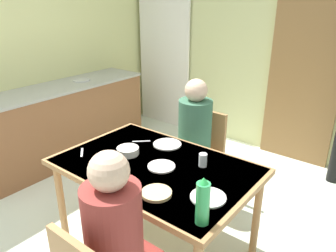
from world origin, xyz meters
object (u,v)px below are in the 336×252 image
object	(u,v)px
kitchen_counter	(64,121)
dining_table	(155,173)
person_far_diner	(194,127)
serving_bowl_center	(128,151)
water_bottle_green_near	(203,202)
chair_far_diner	(201,150)
person_near_diner	(115,228)

from	to	relation	value
kitchen_counter	dining_table	world-z (taller)	kitchen_counter
dining_table	person_far_diner	distance (m)	0.71
serving_bowl_center	water_bottle_green_near	bearing A→B (deg)	-20.55
kitchen_counter	dining_table	size ratio (longest dim) A/B	1.51
kitchen_counter	person_far_diner	size ratio (longest dim) A/B	2.79
chair_far_diner	person_near_diner	bearing A→B (deg)	106.45
dining_table	water_bottle_green_near	world-z (taller)	water_bottle_green_near
dining_table	serving_bowl_center	bearing A→B (deg)	-178.36
person_near_diner	chair_far_diner	bearing A→B (deg)	106.45
serving_bowl_center	chair_far_diner	bearing A→B (deg)	80.34
person_near_diner	serving_bowl_center	size ratio (longest dim) A/B	4.53
chair_far_diner	serving_bowl_center	world-z (taller)	chair_far_diner
kitchen_counter	person_near_diner	world-z (taller)	person_near_diner
kitchen_counter	dining_table	xyz separation A→B (m)	(1.92, -0.54, 0.22)
chair_far_diner	person_near_diner	distance (m)	1.60
kitchen_counter	serving_bowl_center	world-z (taller)	kitchen_counter
serving_bowl_center	person_near_diner	bearing A→B (deg)	-49.15
chair_far_diner	water_bottle_green_near	distance (m)	1.43
water_bottle_green_near	serving_bowl_center	world-z (taller)	water_bottle_green_near
kitchen_counter	person_far_diner	world-z (taller)	person_far_diner
kitchen_counter	chair_far_diner	distance (m)	1.82
kitchen_counter	water_bottle_green_near	xyz separation A→B (m)	(2.54, -0.87, 0.43)
chair_far_diner	person_far_diner	xyz separation A→B (m)	(-0.00, -0.14, 0.28)
dining_table	person_near_diner	size ratio (longest dim) A/B	1.85
person_near_diner	serving_bowl_center	distance (m)	0.90
kitchen_counter	person_near_diner	xyz separation A→B (m)	(2.24, -1.22, 0.33)
person_far_diner	chair_far_diner	bearing A→B (deg)	-90.00
person_far_diner	kitchen_counter	bearing A→B (deg)	4.85
dining_table	serving_bowl_center	world-z (taller)	serving_bowl_center
person_far_diner	dining_table	bearing A→B (deg)	100.36
person_near_diner	water_bottle_green_near	distance (m)	0.47
chair_far_diner	serving_bowl_center	bearing A→B (deg)	80.34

